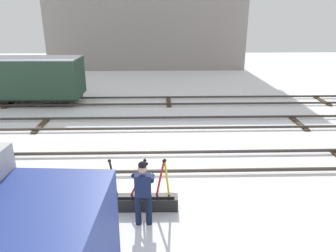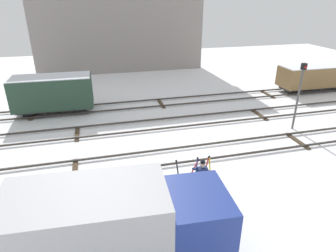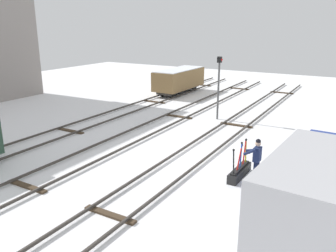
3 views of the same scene
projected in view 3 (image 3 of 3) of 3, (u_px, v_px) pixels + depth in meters
ground_plane at (192, 157)px, 15.85m from camera, size 60.00×60.00×0.00m
track_main_line at (192, 155)px, 15.81m from camera, size 44.00×1.94×0.18m
track_siding_near at (123, 140)px, 17.74m from camera, size 44.00×1.94×0.18m
track_siding_far at (70, 130)px, 19.57m from camera, size 44.00×1.94×0.18m
switch_lever_frame at (240, 171)px, 13.73m from camera, size 1.81×0.39×1.45m
rail_worker at (256, 157)px, 13.25m from camera, size 0.54×0.65×1.69m
delivery_truck at (323, 195)px, 8.87m from camera, size 6.06×2.76×2.89m
signal_post at (219, 82)px, 21.44m from camera, size 0.24×0.32×3.94m
freight_car_mid_siding at (179, 79)px, 29.93m from camera, size 5.72×2.14×2.12m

